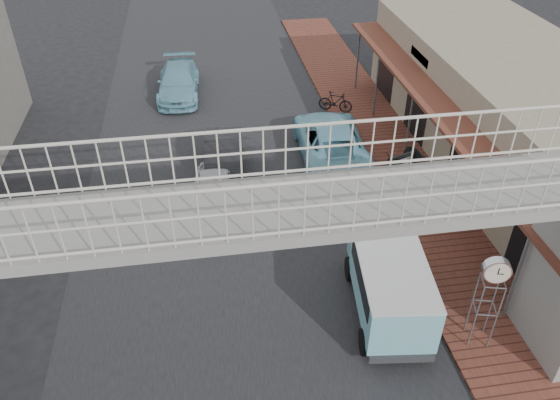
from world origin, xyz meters
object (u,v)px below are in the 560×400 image
object	(u,v)px
angkot_curb	(331,140)
angkot_van	(390,281)
white_hatchback	(215,196)
dark_sedan	(224,159)
arrow_sign	(417,161)
angkot_far	(179,82)
motorcycle_near	(379,170)
motorcycle_far	(335,102)
street_clock	(495,274)

from	to	relation	value
angkot_curb	angkot_van	xyz separation A→B (m)	(-0.41, -8.31, 0.47)
white_hatchback	dark_sedan	xyz separation A→B (m)	(0.50, 2.29, 0.04)
angkot_curb	arrow_sign	world-z (taller)	arrow_sign
angkot_van	angkot_far	bearing A→B (deg)	116.77
angkot_curb	motorcycle_near	world-z (taller)	angkot_curb
angkot_van	arrow_sign	world-z (taller)	arrow_sign
dark_sedan	angkot_curb	size ratio (longest dim) A/B	0.75
angkot_far	motorcycle_far	world-z (taller)	angkot_far
angkot_far	street_clock	distance (m)	18.05
motorcycle_far	white_hatchback	bearing A→B (deg)	166.48
dark_sedan	angkot_van	distance (m)	8.60
angkot_van	dark_sedan	bearing A→B (deg)	123.22
motorcycle_near	arrow_sign	world-z (taller)	arrow_sign
motorcycle_near	motorcycle_far	size ratio (longest dim) A/B	1.16
dark_sedan	angkot_far	distance (m)	7.56
angkot_van	street_clock	world-z (taller)	street_clock
dark_sedan	angkot_curb	bearing A→B (deg)	12.56
motorcycle_near	motorcycle_far	xyz separation A→B (m)	(-0.19, 5.80, -0.01)
dark_sedan	arrow_sign	xyz separation A→B (m)	(5.84, -3.79, 1.63)
dark_sedan	arrow_sign	distance (m)	7.15
dark_sedan	angkot_van	world-z (taller)	angkot_van
street_clock	arrow_sign	bearing A→B (deg)	103.76
angkot_far	motorcycle_near	xyz separation A→B (m)	(7.12, -8.89, -0.09)
motorcycle_near	angkot_van	bearing A→B (deg)	146.34
dark_sedan	motorcycle_near	bearing A→B (deg)	-11.03
angkot_van	motorcycle_near	distance (m)	6.45
angkot_curb	angkot_van	bearing A→B (deg)	90.38
angkot_curb	angkot_van	distance (m)	8.33
white_hatchback	motorcycle_far	size ratio (longest dim) A/B	2.38
white_hatchback	angkot_van	distance (m)	6.94
white_hatchback	angkot_far	world-z (taller)	angkot_far
angkot_far	street_clock	world-z (taller)	street_clock
arrow_sign	angkot_curb	bearing A→B (deg)	91.01
angkot_van	white_hatchback	bearing A→B (deg)	135.40
white_hatchback	street_clock	distance (m)	9.35
white_hatchback	street_clock	size ratio (longest dim) A/B	1.35
angkot_far	white_hatchback	bearing A→B (deg)	-80.24
motorcycle_near	street_clock	distance (m)	7.69
dark_sedan	motorcycle_far	world-z (taller)	dark_sedan
white_hatchback	motorcycle_near	world-z (taller)	white_hatchback
white_hatchback	motorcycle_far	distance (m)	8.77
angkot_curb	arrow_sign	bearing A→B (deg)	113.67
white_hatchback	arrow_sign	bearing A→B (deg)	-9.30
angkot_van	motorcycle_far	world-z (taller)	angkot_van
dark_sedan	angkot_van	size ratio (longest dim) A/B	0.99
angkot_curb	motorcycle_far	world-z (taller)	angkot_curb
angkot_curb	angkot_van	world-z (taller)	angkot_van
angkot_van	arrow_sign	size ratio (longest dim) A/B	1.50
motorcycle_far	arrow_sign	world-z (taller)	arrow_sign
motorcycle_near	angkot_far	bearing A→B (deg)	20.37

